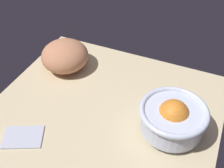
{
  "coord_description": "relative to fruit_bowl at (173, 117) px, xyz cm",
  "views": [
    {
      "loc": [
        26.58,
        -53.61,
        65.06
      ],
      "look_at": [
        -0.51,
        8.65,
        5.0
      ],
      "focal_mm": 45.83,
      "sensor_mm": 36.0,
      "label": 1
    }
  ],
  "objects": [
    {
      "name": "bread_loaf",
      "position": [
        -42.73,
        14.01,
        -0.99
      ],
      "size": [
        20.08,
        20.31,
        10.42
      ],
      "primitive_type": "ellipsoid",
      "rotation": [
        0.0,
        0.0,
        4.48
      ],
      "color": "tan",
      "rests_on": "ground"
    },
    {
      "name": "fruit_bowl",
      "position": [
        0.0,
        0.0,
        0.0
      ],
      "size": [
        19.21,
        19.21,
        11.31
      ],
      "color": "silver",
      "rests_on": "ground"
    },
    {
      "name": "ground_plane",
      "position": [
        -20.87,
        -1.64,
        -7.7
      ],
      "size": [
        69.5,
        66.47,
        3.0
      ],
      "primitive_type": "cube",
      "color": "beige"
    },
    {
      "name": "napkin_folded",
      "position": [
        -37.63,
        -18.91,
        -5.79
      ],
      "size": [
        13.36,
        11.82,
        0.82
      ],
      "primitive_type": "cube",
      "rotation": [
        0.0,
        0.0,
        0.44
      ],
      "color": "#B5B9CD",
      "rests_on": "ground"
    }
  ]
}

